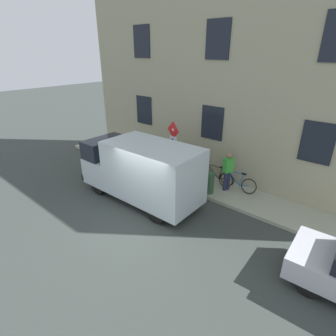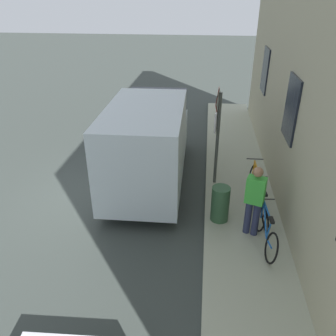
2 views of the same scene
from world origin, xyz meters
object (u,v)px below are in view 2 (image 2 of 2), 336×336
object	(u,v)px
delivery_van	(149,140)
bicycle_blue	(266,230)
sign_post_stacked	(217,123)
pedestrian	(254,199)
bicycle_black	(260,204)
litter_bin	(220,204)
bicycle_orange	(255,183)

from	to	relation	value
delivery_van	bicycle_blue	xyz separation A→B (m)	(3.03, -2.75, -0.82)
sign_post_stacked	bicycle_blue	bearing A→B (deg)	-67.18
delivery_van	sign_post_stacked	bearing A→B (deg)	-93.88
sign_post_stacked	pedestrian	distance (m)	2.61
bicycle_black	litter_bin	distance (m)	1.01
delivery_van	litter_bin	xyz separation A→B (m)	(2.05, -1.93, -0.74)
bicycle_blue	bicycle_orange	xyz separation A→B (m)	(0.00, 2.06, 0.00)
litter_bin	pedestrian	bearing A→B (deg)	-33.13
delivery_van	bicycle_blue	size ratio (longest dim) A/B	3.13
bicycle_orange	litter_bin	xyz separation A→B (m)	(-0.98, -1.24, 0.08)
bicycle_black	bicycle_blue	bearing A→B (deg)	174.14
delivery_van	litter_bin	bearing A→B (deg)	-134.60
delivery_van	litter_bin	size ratio (longest dim) A/B	5.97
delivery_van	litter_bin	distance (m)	2.91
delivery_van	pedestrian	distance (m)	3.66
bicycle_black	pedestrian	size ratio (longest dim) A/B	1.00
bicycle_black	litter_bin	world-z (taller)	litter_bin
bicycle_blue	bicycle_orange	distance (m)	2.06
delivery_van	litter_bin	world-z (taller)	delivery_van
litter_bin	sign_post_stacked	bearing A→B (deg)	94.30
sign_post_stacked	bicycle_blue	world-z (taller)	sign_post_stacked
bicycle_blue	bicycle_orange	size ratio (longest dim) A/B	1.00
sign_post_stacked	bicycle_black	size ratio (longest dim) A/B	1.58
sign_post_stacked	pedestrian	size ratio (longest dim) A/B	1.58
bicycle_orange	delivery_van	bearing A→B (deg)	75.55
delivery_van	bicycle_orange	bearing A→B (deg)	-104.06
delivery_van	bicycle_blue	bearing A→B (deg)	-133.46
bicycle_blue	litter_bin	size ratio (longest dim) A/B	1.91
bicycle_orange	pedestrian	xyz separation A→B (m)	(-0.27, -1.71, 0.56)
bicycle_orange	litter_bin	size ratio (longest dim) A/B	1.90
pedestrian	litter_bin	size ratio (longest dim) A/B	1.91
bicycle_black	bicycle_orange	size ratio (longest dim) A/B	1.00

